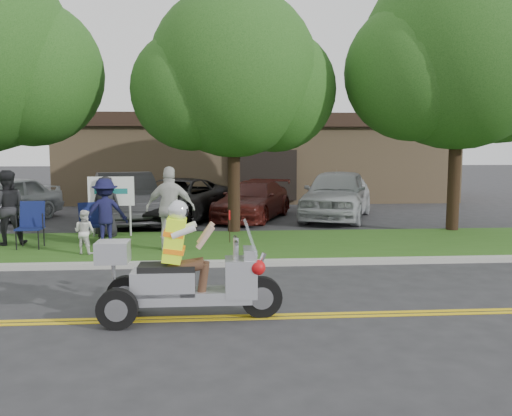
{
  "coord_description": "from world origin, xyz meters",
  "views": [
    {
      "loc": [
        -0.05,
        -8.49,
        2.62
      ],
      "look_at": [
        0.75,
        2.0,
        1.39
      ],
      "focal_mm": 38.0,
      "sensor_mm": 36.0,
      "label": 1
    }
  ],
  "objects": [
    {
      "name": "ground",
      "position": [
        0.0,
        0.0,
        0.0
      ],
      "size": [
        120.0,
        120.0,
        0.0
      ],
      "primitive_type": "plane",
      "color": "#28282B",
      "rests_on": "ground"
    },
    {
      "name": "centerline_near",
      "position": [
        0.0,
        -0.58,
        0.01
      ],
      "size": [
        60.0,
        0.1,
        0.01
      ],
      "primitive_type": "cube",
      "color": "gold",
      "rests_on": "ground"
    },
    {
      "name": "centerline_far",
      "position": [
        0.0,
        -0.42,
        0.01
      ],
      "size": [
        60.0,
        0.1,
        0.01
      ],
      "primitive_type": "cube",
      "color": "gold",
      "rests_on": "ground"
    },
    {
      "name": "curb",
      "position": [
        0.0,
        3.05,
        0.06
      ],
      "size": [
        60.0,
        0.25,
        0.12
      ],
      "primitive_type": "cube",
      "color": "#A8A89E",
      "rests_on": "ground"
    },
    {
      "name": "grass_verge",
      "position": [
        0.0,
        5.2,
        0.06
      ],
      "size": [
        60.0,
        4.0,
        0.1
      ],
      "primitive_type": "cube",
      "color": "#2A5516",
      "rests_on": "ground"
    },
    {
      "name": "commercial_building",
      "position": [
        2.0,
        18.98,
        2.01
      ],
      "size": [
        18.0,
        8.2,
        4.0
      ],
      "color": "#9E7F5B",
      "rests_on": "ground"
    },
    {
      "name": "tree_mid",
      "position": [
        0.55,
        7.23,
        4.43
      ],
      "size": [
        5.88,
        4.8,
        7.05
      ],
      "color": "#332114",
      "rests_on": "ground"
    },
    {
      "name": "tree_right",
      "position": [
        7.06,
        7.03,
        5.03
      ],
      "size": [
        6.86,
        5.6,
        8.07
      ],
      "color": "#332114",
      "rests_on": "ground"
    },
    {
      "name": "business_sign",
      "position": [
        -2.9,
        6.6,
        1.26
      ],
      "size": [
        1.25,
        0.06,
        1.75
      ],
      "color": "silver",
      "rests_on": "ground"
    },
    {
      "name": "trike_scooter",
      "position": [
        -0.56,
        -0.5,
        0.63
      ],
      "size": [
        2.75,
        0.91,
        1.81
      ],
      "rotation": [
        0.0,
        0.0,
        0.0
      ],
      "color": "black",
      "rests_on": "ground"
    },
    {
      "name": "lawn_chair_a",
      "position": [
        -4.57,
        5.08,
        0.74
      ],
      "size": [
        0.61,
        0.63,
        1.13
      ],
      "rotation": [
        0.0,
        0.0,
        0.03
      ],
      "color": "black",
      "rests_on": "grass_verge"
    },
    {
      "name": "lawn_chair_b",
      "position": [
        -3.26,
        5.64,
        0.68
      ],
      "size": [
        0.75,
        0.76,
        1.03
      ],
      "rotation": [
        0.0,
        0.0,
        0.52
      ],
      "color": "black",
      "rests_on": "grass_verge"
    },
    {
      "name": "spectator_adult_mid",
      "position": [
        -5.28,
        5.46,
        1.05
      ],
      "size": [
        1.09,
        0.95,
        1.88
      ],
      "primitive_type": "imported",
      "rotation": [
        0.0,
        0.0,
        3.44
      ],
      "color": "black",
      "rests_on": "grass_verge"
    },
    {
      "name": "spectator_adult_right",
      "position": [
        -1.11,
        4.44,
        1.11
      ],
      "size": [
        1.22,
        0.61,
        2.01
      ],
      "primitive_type": "imported",
      "rotation": [
        0.0,
        0.0,
        3.04
      ],
      "color": "silver",
      "rests_on": "grass_verge"
    },
    {
      "name": "spectator_chair_a",
      "position": [
        -2.78,
        5.15,
        0.95
      ],
      "size": [
        1.2,
        0.86,
        1.68
      ],
      "primitive_type": "imported",
      "rotation": [
        0.0,
        0.0,
        3.37
      ],
      "color": "#141439",
      "rests_on": "grass_verge"
    },
    {
      "name": "spectator_chair_b",
      "position": [
        -3.03,
        6.51,
        0.94
      ],
      "size": [
        0.89,
        0.65,
        1.67
      ],
      "primitive_type": "imported",
      "rotation": [
        0.0,
        0.0,
        2.98
      ],
      "color": "black",
      "rests_on": "grass_verge"
    },
    {
      "name": "child_right",
      "position": [
        -3.07,
        4.14,
        0.62
      ],
      "size": [
        0.6,
        0.53,
        1.02
      ],
      "primitive_type": "imported",
      "rotation": [
        0.0,
        0.0,
        2.79
      ],
      "color": "silver",
      "rests_on": "grass_verge"
    },
    {
      "name": "parked_car_far_left",
      "position": [
        -7.29,
        10.29,
        0.78
      ],
      "size": [
        3.61,
        4.94,
        1.56
      ],
      "primitive_type": "imported",
      "rotation": [
        0.0,
        0.0,
        -0.44
      ],
      "color": "#ADB0B4",
      "rests_on": "ground"
    },
    {
      "name": "parked_car_left",
      "position": [
        -3.02,
        9.82,
        0.84
      ],
      "size": [
        3.12,
        5.41,
        1.69
      ],
      "primitive_type": "imported",
      "rotation": [
        0.0,
        0.0,
        0.28
      ],
      "color": "#2E2E30",
      "rests_on": "ground"
    },
    {
      "name": "parked_car_mid",
      "position": [
        -1.39,
        9.93,
        0.74
      ],
      "size": [
        4.31,
        5.85,
        1.48
      ],
      "primitive_type": "imported",
      "rotation": [
        0.0,
        0.0,
        -0.39
      ],
      "color": "black",
      "rests_on": "ground"
    },
    {
      "name": "parked_car_right",
      "position": [
        1.28,
        10.49,
        0.67
      ],
      "size": [
        3.47,
        4.97,
        1.33
      ],
      "primitive_type": "imported",
      "rotation": [
        0.0,
        0.0,
        -0.39
      ],
      "color": "#4A1511",
      "rests_on": "ground"
    },
    {
      "name": "parked_car_far_right",
      "position": [
        4.27,
        10.39,
        0.89
      ],
      "size": [
        3.81,
        5.6,
        1.77
      ],
      "primitive_type": "imported",
      "rotation": [
        0.0,
        0.0,
        -0.36
      ],
      "color": "#ACB0B3",
      "rests_on": "ground"
    }
  ]
}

